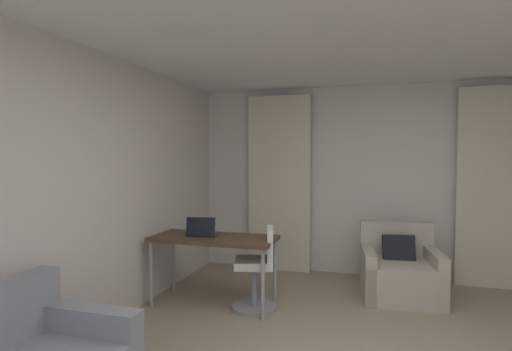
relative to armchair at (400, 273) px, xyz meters
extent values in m
cube|color=silver|center=(-0.23, 0.82, 1.02)|extent=(5.12, 0.06, 2.60)
cube|color=silver|center=(-2.76, -2.21, 1.02)|extent=(0.06, 6.12, 2.60)
cube|color=beige|center=(-1.61, 0.69, 0.97)|extent=(0.90, 0.06, 2.50)
cube|color=beige|center=(1.14, 0.69, 0.97)|extent=(0.90, 0.06, 2.50)
cube|color=gray|center=(-2.22, -2.59, 0.01)|extent=(0.86, 0.17, 0.59)
cube|color=#B2A899|center=(0.00, -0.04, -0.07)|extent=(0.94, 0.90, 0.43)
cube|color=#B2A899|center=(-0.03, 0.29, 0.35)|extent=(0.86, 0.24, 0.41)
cube|color=#B2A899|center=(0.37, 0.00, 0.00)|extent=(0.21, 0.82, 0.57)
cube|color=#B2A899|center=(-0.36, -0.08, 0.00)|extent=(0.21, 0.82, 0.57)
cube|color=black|center=(-0.01, 0.08, 0.24)|extent=(0.38, 0.24, 0.37)
cube|color=#4C3828|center=(-1.98, -0.84, 0.45)|extent=(1.36, 0.60, 0.04)
cylinder|color=#99999E|center=(-2.61, -0.59, 0.08)|extent=(0.04, 0.04, 0.71)
cylinder|color=#99999E|center=(-1.35, -0.59, 0.08)|extent=(0.04, 0.04, 0.71)
cylinder|color=#99999E|center=(-2.61, -1.09, 0.08)|extent=(0.04, 0.04, 0.71)
cylinder|color=#99999E|center=(-1.35, -1.09, 0.08)|extent=(0.04, 0.04, 0.71)
cylinder|color=gray|center=(-1.51, -0.85, -0.05)|extent=(0.06, 0.06, 0.46)
cylinder|color=gray|center=(-1.51, -0.85, -0.26)|extent=(0.48, 0.48, 0.04)
cube|color=silver|center=(-1.51, -0.85, 0.22)|extent=(0.49, 0.49, 0.08)
cube|color=silver|center=(-1.35, -0.80, 0.43)|extent=(0.15, 0.36, 0.34)
cube|color=#2D2D33|center=(-2.12, -0.81, 0.48)|extent=(0.35, 0.27, 0.02)
cube|color=black|center=(-2.10, -0.91, 0.59)|extent=(0.32, 0.10, 0.20)
camera|label=1|loc=(-0.28, -4.86, 1.34)|focal=28.01mm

